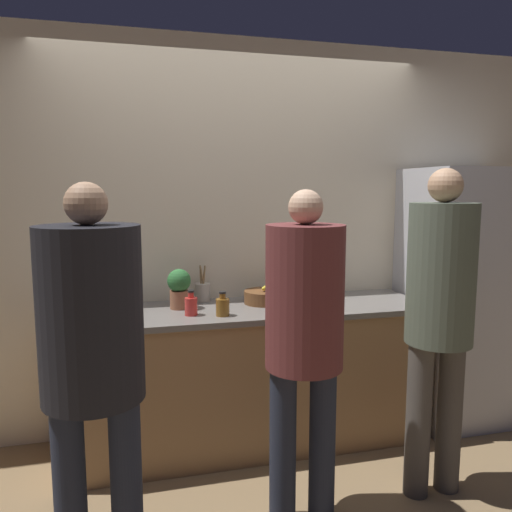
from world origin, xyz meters
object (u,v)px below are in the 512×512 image
utensil_crock (203,291)px  bottle_red (191,305)px  person_right (440,306)px  bottle_clear (76,299)px  person_left (92,345)px  cup_white (105,304)px  cup_red (286,303)px  fruit_bowl (265,296)px  potted_plant (179,287)px  refrigerator (461,295)px  bottle_amber (223,306)px  person_center (304,326)px

utensil_crock → bottle_red: utensil_crock is taller
person_right → bottle_clear: bearing=152.8°
person_left → bottle_red: 0.99m
person_left → cup_white: bearing=90.0°
utensil_crock → cup_red: size_ratio=2.48×
bottle_clear → cup_red: bottle_clear is taller
fruit_bowl → bottle_red: 0.54m
cup_red → fruit_bowl: bearing=107.9°
utensil_crock → potted_plant: size_ratio=0.97×
utensil_crock → person_right: bearing=-42.8°
person_left → bottle_clear: person_left is taller
refrigerator → potted_plant: bearing=178.0°
bottle_red → refrigerator: bearing=3.5°
bottle_amber → cup_white: bearing=158.0°
fruit_bowl → cup_red: 0.23m
bottle_amber → potted_plant: potted_plant is taller
person_left → cup_red: person_left is taller
person_left → cup_red: 1.35m
refrigerator → fruit_bowl: bearing=176.9°
bottle_clear → potted_plant: size_ratio=0.72×
person_left → person_center: 0.96m
bottle_clear → cup_red: bearing=-15.1°
fruit_bowl → bottle_clear: size_ratio=1.48×
refrigerator → bottle_amber: size_ratio=12.28×
person_center → cup_red: bearing=79.8°
bottle_red → potted_plant: size_ratio=0.60×
utensil_crock → cup_white: size_ratio=2.66×
refrigerator → bottle_red: size_ratio=11.82×
person_left → fruit_bowl: size_ratio=6.25×
bottle_red → bottle_clear: bearing=155.2°
refrigerator → person_center: (-1.46, -0.80, 0.10)m
bottle_clear → cup_red: 1.28m
cup_red → refrigerator: bearing=6.1°
refrigerator → person_right: bearing=-132.7°
refrigerator → person_center: refrigerator is taller
cup_red → utensil_crock: bearing=140.4°
fruit_bowl → utensil_crock: 0.41m
person_center → cup_red: (0.12, 0.66, -0.04)m
refrigerator → cup_red: 1.35m
person_right → bottle_clear: size_ratio=9.69×
refrigerator → person_right: size_ratio=1.02×
person_left → potted_plant: person_left is taller
person_left → bottle_amber: size_ratio=11.49×
bottle_amber → person_center: bearing=-66.3°
person_center → person_right: 0.75m
fruit_bowl → potted_plant: 0.56m
potted_plant → bottle_red: bearing=-75.2°
utensil_crock → bottle_amber: (0.06, -0.41, -0.01)m
person_right → cup_red: bearing=135.1°
bottle_clear → cup_white: size_ratio=1.98×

